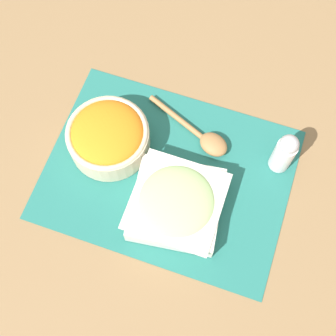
{
  "coord_description": "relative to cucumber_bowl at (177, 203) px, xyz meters",
  "views": [
    {
      "loc": [
        0.11,
        -0.33,
        0.91
      ],
      "look_at": [
        0.0,
        0.0,
        0.03
      ],
      "focal_mm": 50.0,
      "sensor_mm": 36.0,
      "label": 1
    }
  ],
  "objects": [
    {
      "name": "pepper_shaker",
      "position": [
        0.17,
        0.16,
        0.03
      ],
      "size": [
        0.04,
        0.04,
        0.12
      ],
      "color": "silver",
      "rests_on": "placemat"
    },
    {
      "name": "wooden_spoon",
      "position": [
        0.01,
        0.16,
        -0.02
      ],
      "size": [
        0.21,
        0.11,
        0.03
      ],
      "color": "#9E7042",
      "rests_on": "placemat"
    },
    {
      "name": "carrot_bowl",
      "position": [
        -0.18,
        0.09,
        0.01
      ],
      "size": [
        0.17,
        0.17,
        0.08
      ],
      "color": "beige",
      "rests_on": "placemat"
    },
    {
      "name": "cucumber_bowl",
      "position": [
        0.0,
        0.0,
        0.0
      ],
      "size": [
        0.19,
        0.19,
        0.06
      ],
      "color": "silver",
      "rests_on": "placemat"
    },
    {
      "name": "placemat",
      "position": [
        -0.04,
        0.07,
        -0.03
      ],
      "size": [
        0.5,
        0.38,
        0.0
      ],
      "color": "#236B60",
      "rests_on": "ground_plane"
    },
    {
      "name": "ground_plane",
      "position": [
        -0.04,
        0.07,
        -0.04
      ],
      "size": [
        3.0,
        3.0,
        0.0
      ],
      "primitive_type": "plane",
      "color": "olive"
    }
  ]
}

